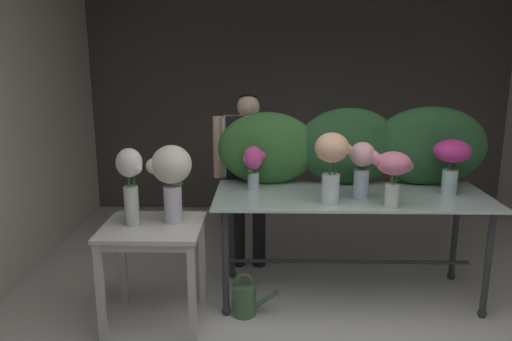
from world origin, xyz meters
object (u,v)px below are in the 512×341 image
Objects in this scene: vase_cream_lisianthus_tall at (171,173)px; vase_peach_ranunculus at (332,159)px; side_table_white at (153,238)px; watering_can at (245,299)px; vase_magenta_tulips at (452,158)px; display_table_glass at (350,210)px; vase_fuchsia_stock at (253,164)px; vase_white_roses_tall at (130,180)px; vase_rosy_peonies at (393,170)px; vase_blush_snapdragons at (362,165)px; florist at (249,162)px.

vase_peach_ranunculus is at bearing 5.67° from vase_cream_lisianthus_tall.
side_table_white is 1.43× the size of vase_peach_ranunculus.
vase_peach_ranunculus is at bearing 7.42° from watering_can.
vase_peach_ranunculus is at bearing -165.05° from vase_magenta_tulips.
vase_fuchsia_stock reaches higher than display_table_glass.
watering_can is (0.79, 0.10, -0.96)m from vase_white_roses_tall.
vase_rosy_peonies is 0.28m from vase_blush_snapdragons.
side_table_white is 0.45m from vase_white_roses_tall.
vase_white_roses_tall reaches higher than vase_fuchsia_stock.
vase_fuchsia_stock is 0.74m from vase_cream_lisianthus_tall.
vase_cream_lisianthus_tall is at bearing 13.13° from vase_white_roses_tall.
vase_magenta_tulips is at bearing 0.62° from display_table_glass.
vase_magenta_tulips is 2.14m from vase_cream_lisianthus_tall.
display_table_glass is at bearing 117.14° from vase_blush_snapdragons.
vase_fuchsia_stock is 1.54m from vase_magenta_tulips.
display_table_glass is at bearing 15.07° from vase_cream_lisianthus_tall.
vase_magenta_tulips reaches higher than vase_fuchsia_stock.
vase_cream_lisianthus_tall reaches higher than vase_fuchsia_stock.
vase_magenta_tulips is at bearing 12.01° from watering_can.
vase_cream_lisianthus_tall is (0.28, 0.06, 0.03)m from vase_white_roses_tall.
florist reaches higher than vase_white_roses_tall.
vase_magenta_tulips is 0.63m from vase_rosy_peonies.
vase_rosy_peonies is at bearing -40.70° from florist.
florist is at bearing 127.12° from vase_peach_ranunculus.
vase_fuchsia_stock is 0.65× the size of vase_white_roses_tall.
side_table_white is (-1.48, -0.42, -0.09)m from display_table_glass.
florist is 1.06m from vase_peach_ranunculus.
vase_magenta_tulips is at bearing 10.92° from side_table_white.
florist is 3.03× the size of vase_peach_ranunculus.
vase_rosy_peonies reaches higher than side_table_white.
watering_can is (0.00, -0.92, -0.87)m from florist.
side_table_white is 1.73× the size of vase_blush_snapdragons.
vase_fuchsia_stock is 0.83× the size of vase_blush_snapdragons.
vase_fuchsia_stock is 0.68× the size of vase_peach_ranunculus.
vase_rosy_peonies is at bearing -23.65° from vase_fuchsia_stock.
vase_white_roses_tall is 1.58× the size of watering_can.
vase_fuchsia_stock reaches higher than watering_can.
vase_rosy_peonies is at bearing -147.86° from vase_magenta_tulips.
side_table_white is 0.99m from vase_fuchsia_stock.
vase_fuchsia_stock is 0.86m from vase_blush_snapdragons.
vase_peach_ranunculus is (-0.43, 0.08, 0.06)m from vase_rosy_peonies.
vase_peach_ranunculus reaches higher than vase_fuchsia_stock.
display_table_glass is 0.41m from vase_blush_snapdragons.
vase_fuchsia_stock reaches higher than side_table_white.
vase_peach_ranunculus is (0.58, -0.36, 0.12)m from vase_fuchsia_stock.
vase_rosy_peonies is 1.58m from vase_cream_lisianthus_tall.
vase_magenta_tulips is at bearing -19.96° from florist.
vase_blush_snapdragons is at bearing 10.25° from vase_cream_lisianthus_tall.
display_table_glass is 4.93× the size of vase_blush_snapdragons.
side_table_white is at bearing -168.39° from vase_blush_snapdragons.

